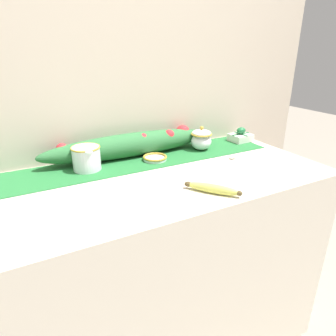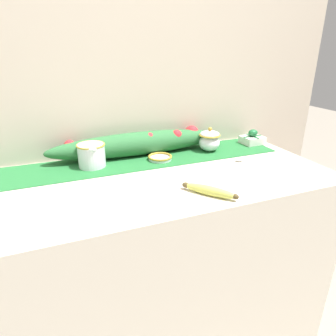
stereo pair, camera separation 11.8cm
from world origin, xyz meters
The scene contains 10 objects.
countertop centered at (0.00, 0.00, 0.47)m, with size 1.46×0.68×0.94m, color beige.
back_wall centered at (0.00, 0.36, 1.20)m, with size 2.26×0.04×2.40m, color beige.
table_runner centered at (0.00, 0.20, 0.94)m, with size 1.34×0.26×0.00m, color #236B33.
cream_pitcher centered at (-0.23, 0.20, 0.99)m, with size 0.12×0.14×0.11m.
sugar_bowl centered at (0.36, 0.20, 0.99)m, with size 0.11×0.11×0.12m.
small_dish centered at (0.08, 0.17, 0.95)m, with size 0.11×0.11×0.02m.
banana centered at (0.12, -0.23, 0.95)m, with size 0.16×0.18×0.03m.
spoon centered at (0.40, 0.02, 0.94)m, with size 0.17×0.03×0.01m.
gift_box centered at (0.64, 0.22, 0.96)m, with size 0.12×0.10×0.08m.
poinsettia_garland centered at (0.01, 0.27, 1.00)m, with size 0.85×0.12×0.11m.
Camera 1 is at (-0.48, -1.02, 1.43)m, focal length 32.00 mm.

